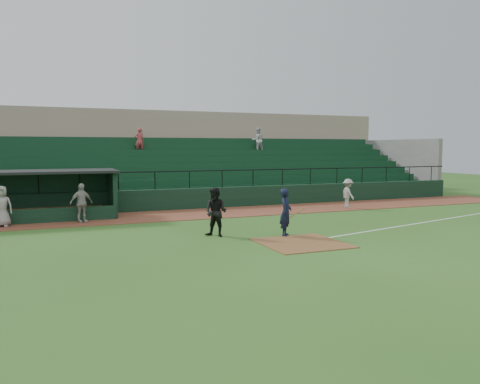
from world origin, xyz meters
name	(u,v)px	position (x,y,z in m)	size (l,w,h in m)	color
ground	(289,239)	(0.00, 0.00, 0.00)	(90.00, 90.00, 0.00)	#2D5A1D
warning_track	(219,213)	(0.00, 8.00, 0.01)	(40.00, 4.00, 0.03)	brown
home_plate_dirt	(302,243)	(0.00, -1.00, 0.01)	(3.00, 3.00, 0.03)	brown
foul_line	(426,222)	(8.00, 1.20, 0.01)	(18.00, 0.09, 0.01)	white
stadium_structure	(178,165)	(0.00, 16.46, 2.30)	(38.00, 13.08, 6.40)	black
dugout	(22,192)	(-9.75, 9.56, 1.33)	(8.90, 3.20, 2.42)	black
batter_at_plate	(286,212)	(0.14, 0.54, 0.96)	(1.19, 0.83, 1.91)	black
umpire	(216,212)	(-2.47, 1.52, 0.98)	(0.95, 0.74, 1.96)	black
runner	(348,193)	(7.60, 6.93, 0.88)	(1.10, 0.63, 1.70)	#A29C97
dugout_player_a	(81,203)	(-7.16, 7.20, 0.95)	(1.08, 0.45, 1.84)	#A9A39E
dugout_player_b	(2,206)	(-10.50, 7.27, 0.94)	(0.89, 0.58, 1.82)	gray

